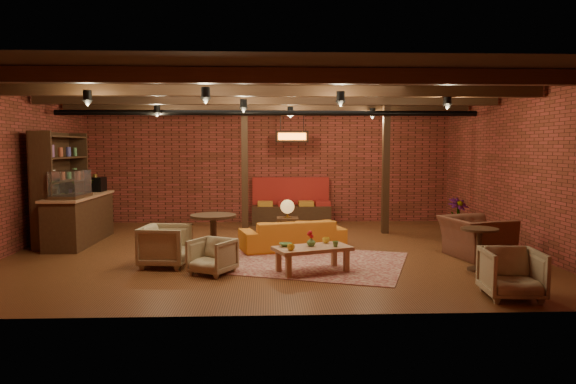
{
  "coord_description": "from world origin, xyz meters",
  "views": [
    {
      "loc": [
        -0.03,
        -10.18,
        2.07
      ],
      "look_at": [
        0.38,
        0.2,
        1.17
      ],
      "focal_mm": 32.0,
      "sensor_mm": 36.0,
      "label": 1
    }
  ],
  "objects_px": {
    "round_table_left": "(213,230)",
    "armchair_a": "(166,244)",
    "armchair_far": "(512,271)",
    "coffee_table": "(312,249)",
    "armchair_b": "(212,254)",
    "armchair_right": "(476,231)",
    "sofa": "(293,235)",
    "round_table_right": "(479,242)",
    "plant_tall": "(458,179)",
    "side_table_lamp": "(287,210)",
    "side_table_book": "(458,217)"
  },
  "relations": [
    {
      "from": "side_table_book",
      "to": "round_table_right",
      "type": "bearing_deg",
      "value": -105.0
    },
    {
      "from": "coffee_table",
      "to": "side_table_book",
      "type": "height_order",
      "value": "coffee_table"
    },
    {
      "from": "coffee_table",
      "to": "plant_tall",
      "type": "bearing_deg",
      "value": 42.11
    },
    {
      "from": "armchair_b",
      "to": "sofa",
      "type": "bearing_deg",
      "value": 84.51
    },
    {
      "from": "side_table_lamp",
      "to": "round_table_right",
      "type": "relative_size",
      "value": 1.32
    },
    {
      "from": "round_table_left",
      "to": "armchair_right",
      "type": "height_order",
      "value": "armchair_right"
    },
    {
      "from": "armchair_a",
      "to": "armchair_far",
      "type": "relative_size",
      "value": 1.06
    },
    {
      "from": "armchair_far",
      "to": "plant_tall",
      "type": "height_order",
      "value": "plant_tall"
    },
    {
      "from": "round_table_left",
      "to": "armchair_a",
      "type": "bearing_deg",
      "value": -157.32
    },
    {
      "from": "sofa",
      "to": "plant_tall",
      "type": "height_order",
      "value": "plant_tall"
    },
    {
      "from": "side_table_lamp",
      "to": "side_table_book",
      "type": "bearing_deg",
      "value": 9.81
    },
    {
      "from": "coffee_table",
      "to": "side_table_lamp",
      "type": "distance_m",
      "value": 2.63
    },
    {
      "from": "armchair_a",
      "to": "armchair_right",
      "type": "bearing_deg",
      "value": -78.23
    },
    {
      "from": "coffee_table",
      "to": "armchair_b",
      "type": "distance_m",
      "value": 1.64
    },
    {
      "from": "side_table_book",
      "to": "round_table_right",
      "type": "height_order",
      "value": "round_table_right"
    },
    {
      "from": "armchair_a",
      "to": "plant_tall",
      "type": "xyz_separation_m",
      "value": [
        6.21,
        2.84,
        0.93
      ]
    },
    {
      "from": "sofa",
      "to": "armchair_far",
      "type": "distance_m",
      "value": 4.51
    },
    {
      "from": "sofa",
      "to": "armchair_a",
      "type": "xyz_separation_m",
      "value": [
        -2.28,
        -1.4,
        0.1
      ]
    },
    {
      "from": "armchair_a",
      "to": "plant_tall",
      "type": "bearing_deg",
      "value": -58.75
    },
    {
      "from": "coffee_table",
      "to": "round_table_left",
      "type": "bearing_deg",
      "value": 153.57
    },
    {
      "from": "sofa",
      "to": "armchair_b",
      "type": "height_order",
      "value": "armchair_b"
    },
    {
      "from": "side_table_book",
      "to": "armchair_b",
      "type": "bearing_deg",
      "value": -148.03
    },
    {
      "from": "armchair_b",
      "to": "armchair_far",
      "type": "xyz_separation_m",
      "value": [
        4.26,
        -1.53,
        0.06
      ]
    },
    {
      "from": "round_table_right",
      "to": "plant_tall",
      "type": "distance_m",
      "value": 3.56
    },
    {
      "from": "sofa",
      "to": "side_table_lamp",
      "type": "relative_size",
      "value": 2.2
    },
    {
      "from": "side_table_lamp",
      "to": "armchair_a",
      "type": "relative_size",
      "value": 1.18
    },
    {
      "from": "coffee_table",
      "to": "side_table_lamp",
      "type": "bearing_deg",
      "value": 96.62
    },
    {
      "from": "round_table_right",
      "to": "plant_tall",
      "type": "relative_size",
      "value": 0.27
    },
    {
      "from": "side_table_lamp",
      "to": "armchair_right",
      "type": "xyz_separation_m",
      "value": [
        3.49,
        -1.57,
        -0.21
      ]
    },
    {
      "from": "side_table_lamp",
      "to": "armchair_a",
      "type": "height_order",
      "value": "side_table_lamp"
    },
    {
      "from": "side_table_lamp",
      "to": "round_table_left",
      "type": "bearing_deg",
      "value": -128.91
    },
    {
      "from": "side_table_lamp",
      "to": "round_table_left",
      "type": "height_order",
      "value": "side_table_lamp"
    },
    {
      "from": "armchair_a",
      "to": "armchair_far",
      "type": "distance_m",
      "value": 5.54
    },
    {
      "from": "sofa",
      "to": "round_table_left",
      "type": "height_order",
      "value": "round_table_left"
    },
    {
      "from": "round_table_left",
      "to": "armchair_far",
      "type": "relative_size",
      "value": 1.14
    },
    {
      "from": "armchair_far",
      "to": "side_table_lamp",
      "type": "bearing_deg",
      "value": 130.43
    },
    {
      "from": "round_table_left",
      "to": "armchair_right",
      "type": "xyz_separation_m",
      "value": [
        4.9,
        0.17,
        -0.07
      ]
    },
    {
      "from": "sofa",
      "to": "armchair_a",
      "type": "distance_m",
      "value": 2.68
    },
    {
      "from": "armchair_right",
      "to": "armchair_far",
      "type": "height_order",
      "value": "armchair_right"
    },
    {
      "from": "armchair_b",
      "to": "round_table_left",
      "type": "bearing_deg",
      "value": 124.77
    },
    {
      "from": "armchair_right",
      "to": "side_table_book",
      "type": "xyz_separation_m",
      "value": [
        0.52,
        2.27,
        -0.06
      ]
    },
    {
      "from": "armchair_a",
      "to": "side_table_lamp",
      "type": "bearing_deg",
      "value": -39.99
    },
    {
      "from": "coffee_table",
      "to": "armchair_b",
      "type": "xyz_separation_m",
      "value": [
        -1.64,
        -0.05,
        -0.06
      ]
    },
    {
      "from": "round_table_left",
      "to": "armchair_a",
      "type": "xyz_separation_m",
      "value": [
        -0.8,
        -0.33,
        -0.18
      ]
    },
    {
      "from": "plant_tall",
      "to": "round_table_right",
      "type": "bearing_deg",
      "value": -104.71
    },
    {
      "from": "armchair_a",
      "to": "round_table_right",
      "type": "relative_size",
      "value": 1.11
    },
    {
      "from": "sofa",
      "to": "round_table_right",
      "type": "distance_m",
      "value": 3.6
    },
    {
      "from": "coffee_table",
      "to": "armchair_right",
      "type": "distance_m",
      "value": 3.35
    },
    {
      "from": "plant_tall",
      "to": "armchair_far",
      "type": "bearing_deg",
      "value": -102.42
    },
    {
      "from": "armchair_b",
      "to": "armchair_right",
      "type": "relative_size",
      "value": 0.55
    }
  ]
}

